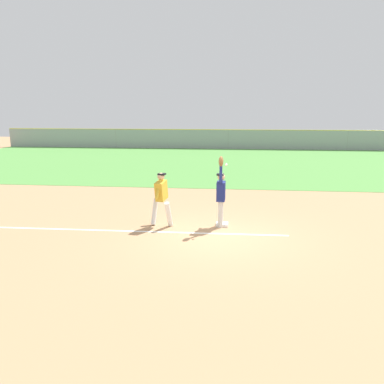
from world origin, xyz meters
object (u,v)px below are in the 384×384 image
Objects in this scene: baseball at (226,165)px; parked_car_silver at (287,140)px; first_base at (222,224)px; parked_car_tan at (172,138)px; parked_car_black at (230,139)px; parked_car_green at (349,140)px; fielder at (221,192)px; runner at (161,195)px; parked_car_blue at (118,138)px.

parked_car_silver is (5.62, 27.64, -1.35)m from baseball.
parked_car_tan is (-6.07, 27.96, 0.63)m from first_base.
parked_car_black is 11.88m from parked_car_green.
baseball is 30.77m from parked_car_green.
parked_car_black is (0.05, 27.74, -0.45)m from fielder.
parked_car_black is at bearing 90.20° from baseball.
parked_car_silver is at bearing 78.51° from baseball.
baseball reaches higher than parked_car_black.
baseball is at bearing -80.33° from parked_car_tan.
parked_car_silver is at bearing 87.65° from runner.
baseball is at bearing -72.75° from first_base.
fielder reaches higher than parked_car_blue.
first_base is 0.09× the size of parked_car_black.
parked_car_blue is at bearing 178.38° from parked_car_silver.
parked_car_silver is at bearing -2.74° from parked_car_blue.
parked_car_tan is (-6.17, 28.29, -1.35)m from baseball.
fielder is 30.61m from parked_car_green.
first_base is 2.16m from runner.
parked_car_silver is (5.72, 27.32, 0.63)m from first_base.
runner is at bearing -106.78° from parked_car_silver.
parked_car_tan is 1.01× the size of parked_car_silver.
runner is 0.39× the size of parked_car_black.
baseball is at bearing -69.38° from parked_car_blue.
parked_car_tan is 1.01× the size of parked_car_black.
parked_car_black is (11.68, 0.19, 0.00)m from parked_car_blue.
baseball is 0.02× the size of parked_car_silver.
parked_car_silver is (11.79, -0.65, 0.00)m from parked_car_tan.
fielder is 0.94m from baseball.
runner is at bearing -84.26° from parked_car_tan.
baseball is 28.24m from parked_car_silver.
first_base is at bearing -91.05° from parked_car_black.
fielder is at bearing -112.37° from first_base.
parked_car_blue is 1.01× the size of parked_car_silver.
runner is 23.24× the size of baseball.
runner reaches higher than parked_car_tan.
parked_car_blue is (-9.75, 27.64, -0.32)m from runner.
baseball is 0.02× the size of parked_car_tan.
parked_car_tan is at bearing -75.92° from fielder.
runner reaches higher than parked_car_green.
fielder is 1.33× the size of runner.
parked_car_tan is (5.61, 0.53, 0.00)m from parked_car_blue.
baseball is 0.02× the size of parked_car_black.
first_base is at bearing 107.25° from baseball.
fielder is 1.88m from runner.
first_base is 0.09× the size of parked_car_silver.
parked_car_black is 1.00× the size of parked_car_silver.
parked_car_silver is at bearing -173.79° from parked_car_green.
baseball is 30.18m from parked_car_blue.
parked_car_tan is at bearing 111.55° from runner.
parked_car_green is (6.15, 0.76, 0.00)m from parked_car_silver.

